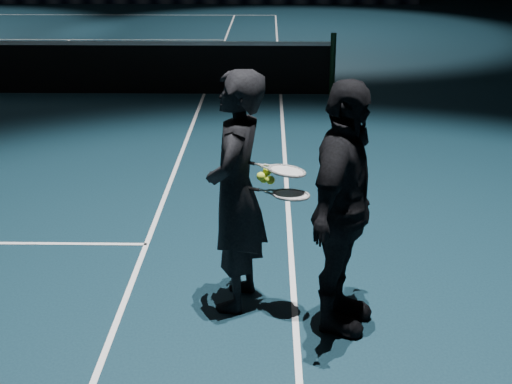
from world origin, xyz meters
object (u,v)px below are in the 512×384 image
at_px(player_b, 342,209).
at_px(racket_upper, 287,171).
at_px(tennis_balls, 267,177).
at_px(racket_lower, 291,195).
at_px(player_a, 236,192).

xyz_separation_m(player_b, racket_upper, (-0.40, 0.21, 0.22)).
bearing_deg(racket_upper, tennis_balls, -170.43).
bearing_deg(racket_lower, tennis_balls, 178.53).
xyz_separation_m(racket_lower, racket_upper, (-0.03, 0.06, 0.17)).
distance_m(player_b, racket_lower, 0.40).
distance_m(player_a, racket_lower, 0.45).
bearing_deg(racket_lower, player_a, 180.00).
relative_size(racket_upper, tennis_balls, 5.67).
distance_m(player_a, tennis_balls, 0.30).
bearing_deg(player_b, player_a, 87.77).
relative_size(player_b, racket_lower, 2.79).
height_order(player_b, racket_lower, player_b).
height_order(player_a, racket_lower, player_a).
distance_m(racket_lower, racket_upper, 0.18).
height_order(racket_upper, tennis_balls, racket_upper).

